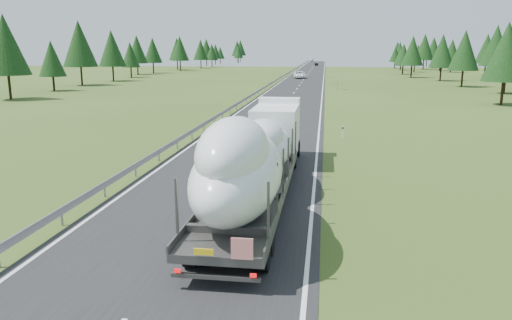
# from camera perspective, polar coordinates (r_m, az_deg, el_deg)

# --- Properties ---
(road_surface) EXTENTS (10.00, 400.00, 0.02)m
(road_surface) POSITION_cam_1_polar(r_m,az_deg,el_deg) (110.07, 5.27, 8.86)
(road_surface) COLOR black
(road_surface) RESTS_ON ground
(guardrail) EXTENTS (0.10, 400.00, 0.76)m
(guardrail) POSITION_cam_1_polar(r_m,az_deg,el_deg) (110.35, 2.49, 9.22)
(guardrail) COLOR slate
(guardrail) RESTS_ON ground
(marker_posts) EXTENTS (0.13, 350.08, 1.00)m
(marker_posts) POSITION_cam_1_polar(r_m,az_deg,el_deg) (164.87, 8.48, 10.16)
(marker_posts) COLOR silver
(marker_posts) RESTS_ON ground
(highway_sign) EXTENTS (0.08, 0.90, 2.60)m
(highway_sign) POSITION_cam_1_polar(r_m,az_deg,el_deg) (89.92, 9.33, 9.09)
(highway_sign) COLOR slate
(highway_sign) RESTS_ON ground
(tree_line_right) EXTENTS (27.67, 311.50, 12.46)m
(tree_line_right) POSITION_cam_1_polar(r_m,az_deg,el_deg) (127.40, 24.02, 11.41)
(tree_line_right) COLOR black
(tree_line_right) RESTS_ON ground
(tree_line_left) EXTENTS (15.65, 312.67, 12.52)m
(tree_line_left) POSITION_cam_1_polar(r_m,az_deg,el_deg) (130.85, -14.54, 12.30)
(tree_line_left) COLOR black
(tree_line_left) RESTS_ON ground
(boat_truck) EXTENTS (3.09, 20.52, 4.74)m
(boat_truck) POSITION_cam_1_polar(r_m,az_deg,el_deg) (22.38, 0.12, 0.87)
(boat_truck) COLOR white
(boat_truck) RESTS_ON ground
(distant_van) EXTENTS (3.15, 6.36, 1.73)m
(distant_van) POSITION_cam_1_polar(r_m,az_deg,el_deg) (124.43, 5.02, 9.67)
(distant_van) COLOR white
(distant_van) RESTS_ON ground
(distant_car_dark) EXTENTS (1.92, 4.25, 1.42)m
(distant_car_dark) POSITION_cam_1_polar(r_m,az_deg,el_deg) (225.72, 6.90, 10.84)
(distant_car_dark) COLOR black
(distant_car_dark) RESTS_ON ground
(distant_car_blue) EXTENTS (1.64, 4.54, 1.49)m
(distant_car_blue) POSITION_cam_1_polar(r_m,az_deg,el_deg) (305.99, 6.44, 11.27)
(distant_car_blue) COLOR #182043
(distant_car_blue) RESTS_ON ground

